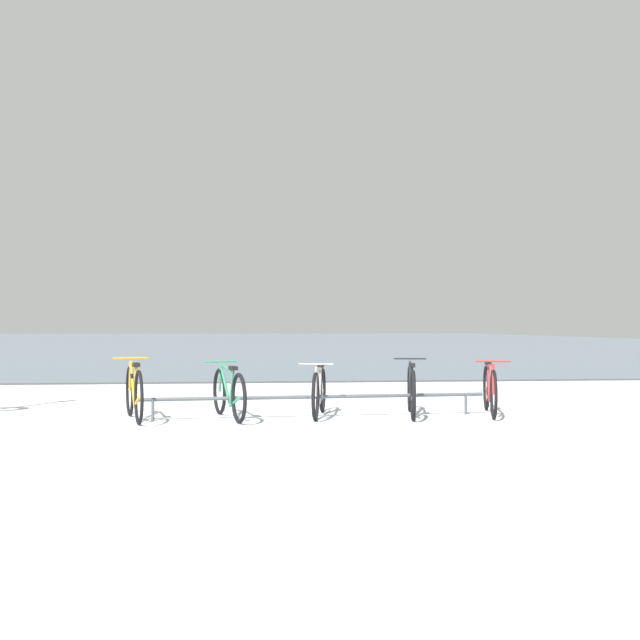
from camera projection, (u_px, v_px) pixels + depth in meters
name	position (u px, v px, depth m)	size (l,w,h in m)	color
ground	(244.00, 342.00, 60.02)	(80.00, 132.00, 0.08)	silver
bike_rack	(315.00, 398.00, 10.07)	(4.77, 0.41, 0.31)	#4C5156
bicycle_0	(134.00, 392.00, 9.79)	(0.57, 1.63, 0.81)	black
bicycle_1	(229.00, 393.00, 9.95)	(0.59, 1.66, 0.76)	black
bicycle_2	(319.00, 392.00, 10.22)	(0.49, 1.60, 0.75)	black
bicycle_3	(411.00, 390.00, 10.27)	(0.49, 1.73, 0.78)	black
bicycle_4	(490.00, 389.00, 10.42)	(0.55, 1.72, 0.78)	black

